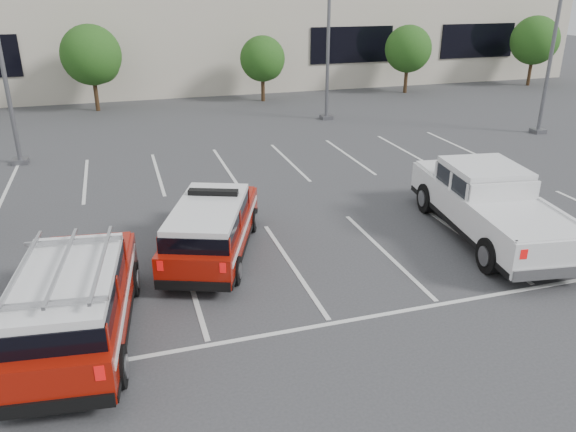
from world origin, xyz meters
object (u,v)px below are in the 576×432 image
convention_building (164,15)px  white_pickup (489,210)px  tree_mid_left (93,57)px  fire_chief_suv (212,231)px  light_pole_mid (329,19)px  tree_right (409,50)px  ladder_suv (75,308)px  tree_mid_right (264,60)px  light_pole_right (557,23)px  tree_far_right (535,42)px

convention_building → white_pickup: (5.87, -31.68, -3.92)m
tree_mid_left → fire_chief_suv: 21.16m
tree_mid_left → white_pickup: bearing=-63.4°
convention_building → white_pickup: 32.45m
convention_building → light_pole_mid: bearing=-66.7°
tree_right → ladder_suv: 31.50m
tree_right → tree_mid_right: bearing=-180.0°
light_pole_right → fire_chief_suv: 20.41m
light_pole_right → white_pickup: size_ratio=1.50×
tree_mid_right → convention_building: bearing=116.6°
convention_building → tree_right: bearing=-33.4°
ladder_suv → tree_far_right: bearing=45.2°
tree_mid_right → tree_far_right: size_ratio=0.82×
tree_mid_right → tree_right: bearing=0.0°
tree_mid_left → tree_right: tree_mid_left is taller
convention_building → tree_far_right: 26.83m
tree_mid_right → tree_right: (10.00, 0.00, 0.27)m
tree_mid_left → fire_chief_suv: bearing=-81.7°
convention_building → fire_chief_suv: 30.96m
fire_chief_suv → white_pickup: bearing=13.5°
tree_far_right → light_pole_mid: size_ratio=0.47×
tree_right → ladder_suv: tree_right is taller
fire_chief_suv → ladder_suv: 4.62m
tree_far_right → light_pole_mid: bearing=-161.5°
tree_right → light_pole_right: (0.91, -12.05, 2.41)m
light_pole_mid → light_pole_right: size_ratio=1.00×
tree_mid_right → light_pole_mid: size_ratio=0.39×
tree_right → tree_far_right: bearing=0.0°
white_pickup → tree_mid_left: bearing=124.6°
tree_mid_left → fire_chief_suv: (3.03, -20.82, -2.32)m
light_pole_mid → light_pole_right: same height
light_pole_mid → fire_chief_suv: bearing=-121.0°
white_pickup → ladder_suv: size_ratio=1.25×
convention_building → light_pole_right: 26.99m
tree_mid_left → light_pole_right: 24.23m
light_pole_mid → white_pickup: (-0.95, -15.81, -4.38)m
convention_building → white_pickup: size_ratio=8.80×
light_pole_right → ladder_suv: size_ratio=1.89×
tree_mid_left → fire_chief_suv: tree_mid_left is taller
tree_mid_left → tree_far_right: same height
convention_building → white_pickup: convention_building is taller
convention_building → light_pole_right: (15.82, -21.86, 0.47)m
tree_mid_left → ladder_suv: 24.09m
light_pole_mid → white_pickup: size_ratio=1.50×
tree_mid_right → tree_right: tree_right is taller
light_pole_mid → fire_chief_suv: size_ratio=1.92×
fire_chief_suv → light_pole_mid: bearing=80.0°
ladder_suv → tree_mid_left: bearing=96.1°
tree_right → ladder_suv: bearing=-130.3°
tree_right → fire_chief_suv: bearing=-129.2°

